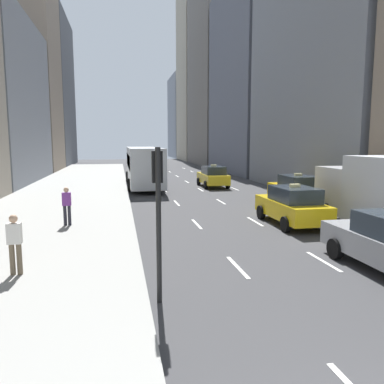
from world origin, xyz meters
name	(u,v)px	position (x,y,z in m)	size (l,w,h in m)	color
sidewalk_left	(74,190)	(-7.00, 27.00, 0.07)	(8.00, 66.00, 0.15)	#9E9E99
lane_markings	(210,195)	(2.60, 23.00, 0.01)	(5.72, 56.00, 0.01)	white
building_row_right	(241,58)	(12.00, 45.23, 14.39)	(6.00, 96.27, 36.34)	gray
taxi_lead	(292,205)	(4.00, 13.11, 0.88)	(2.02, 4.40, 1.87)	yellow
taxi_second	(296,189)	(6.80, 18.34, 0.88)	(2.02, 4.40, 1.87)	yellow
taxi_third	(213,176)	(4.00, 27.61, 0.88)	(2.02, 4.40, 1.87)	yellow
city_bus	(143,165)	(-1.61, 29.09, 1.79)	(2.80, 11.61, 3.25)	#B7BCC1
pedestrian_mid_block	(15,241)	(-6.39, 8.16, 1.07)	(0.36, 0.22, 1.65)	brown
pedestrian_far_walking	(67,204)	(-5.84, 14.20, 1.07)	(0.36, 0.22, 1.65)	#23232D
traffic_light_pole	(158,200)	(-2.75, 6.10, 2.41)	(0.24, 0.42, 3.60)	black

